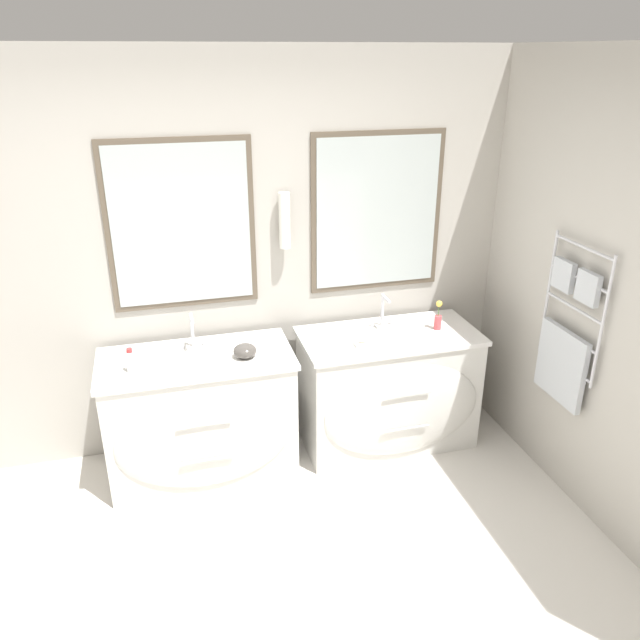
{
  "coord_description": "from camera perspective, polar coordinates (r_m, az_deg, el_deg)",
  "views": [
    {
      "loc": [
        -0.31,
        -2.04,
        2.56
      ],
      "look_at": [
        0.59,
        1.26,
        1.07
      ],
      "focal_mm": 35.0,
      "sensor_mm": 36.0,
      "label": 1
    }
  ],
  "objects": [
    {
      "name": "faucet_left",
      "position": [
        3.99,
        -11.6,
        -1.0
      ],
      "size": [
        0.17,
        0.14,
        0.23
      ],
      "color": "silver",
      "rests_on": "vanity_left"
    },
    {
      "name": "amenity_bowl",
      "position": [
        3.85,
        -6.88,
        -2.82
      ],
      "size": [
        0.14,
        0.14,
        0.09
      ],
      "color": "#4C4742",
      "rests_on": "vanity_left"
    },
    {
      "name": "soap_dish",
      "position": [
        3.99,
        3.91,
        -2.1
      ],
      "size": [
        0.1,
        0.07,
        0.04
      ],
      "color": "white",
      "rests_on": "vanity_right"
    },
    {
      "name": "flower_vase",
      "position": [
        4.26,
        10.74,
        0.23
      ],
      "size": [
        0.05,
        0.05,
        0.21
      ],
      "color": "#CC4C51",
      "rests_on": "vanity_right"
    },
    {
      "name": "faucet_right",
      "position": [
        4.24,
        5.8,
        0.86
      ],
      "size": [
        0.17,
        0.14,
        0.23
      ],
      "color": "silver",
      "rests_on": "vanity_right"
    },
    {
      "name": "wall_back",
      "position": [
        4.08,
        -9.91,
        5.33
      ],
      "size": [
        5.62,
        0.15,
        2.6
      ],
      "color": "#B2ADA3",
      "rests_on": "ground_plane"
    },
    {
      "name": "vanity_left",
      "position": [
        4.08,
        -10.81,
        -8.66
      ],
      "size": [
        1.19,
        0.65,
        0.82
      ],
      "color": "silver",
      "rests_on": "ground_plane"
    },
    {
      "name": "vanity_right",
      "position": [
        4.32,
        6.34,
        -6.38
      ],
      "size": [
        1.19,
        0.65,
        0.82
      ],
      "color": "silver",
      "rests_on": "ground_plane"
    },
    {
      "name": "toiletry_bottle",
      "position": [
        3.8,
        -16.92,
        -3.62
      ],
      "size": [
        0.05,
        0.05,
        0.15
      ],
      "color": "silver",
      "rests_on": "vanity_left"
    },
    {
      "name": "wall_right",
      "position": [
        3.9,
        22.86,
        2.68
      ],
      "size": [
        0.13,
        3.7,
        2.6
      ],
      "color": "#B2ADA3",
      "rests_on": "ground_plane"
    }
  ]
}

